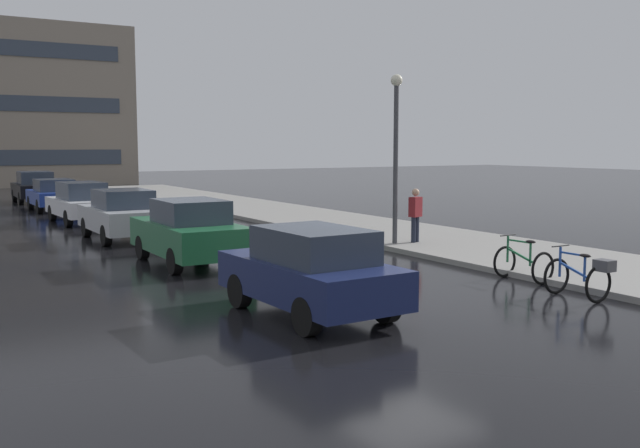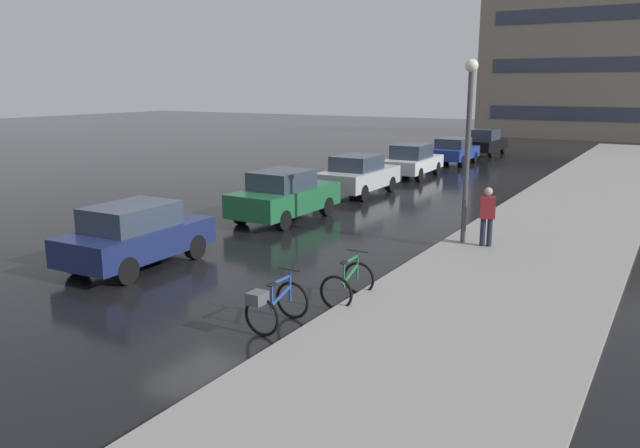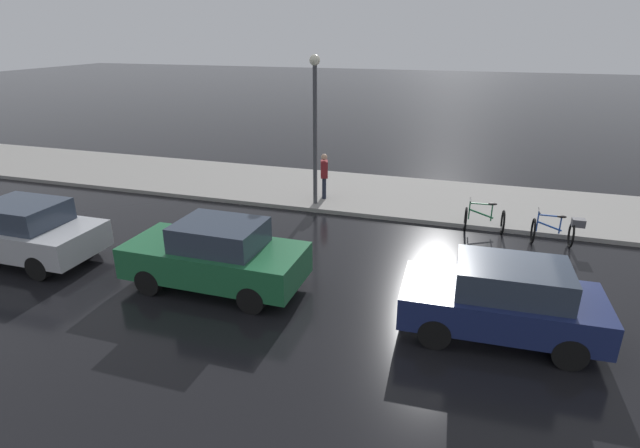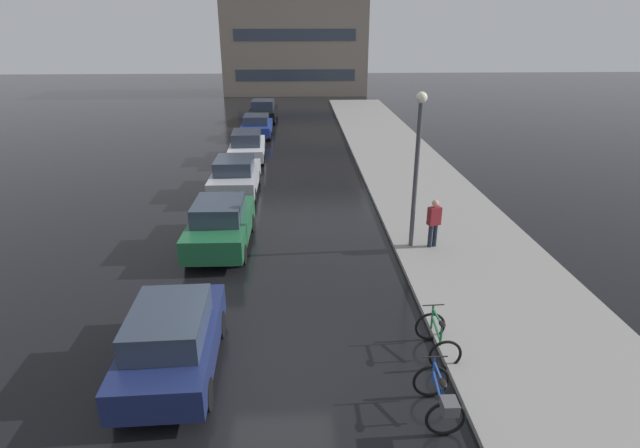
{
  "view_description": "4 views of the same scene",
  "coord_description": "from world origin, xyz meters",
  "px_view_note": "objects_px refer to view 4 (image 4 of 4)",
  "views": [
    {
      "loc": [
        -8.5,
        -10.89,
        3.05
      ],
      "look_at": [
        -0.86,
        1.87,
        1.39
      ],
      "focal_mm": 40.0,
      "sensor_mm": 36.0,
      "label": 1
    },
    {
      "loc": [
        9.26,
        -10.57,
        4.42
      ],
      "look_at": [
        2.06,
        1.66,
        1.24
      ],
      "focal_mm": 35.0,
      "sensor_mm": 36.0,
      "label": 2
    },
    {
      "loc": [
        -11.54,
        0.82,
        5.79
      ],
      "look_at": [
        0.42,
        4.58,
        0.9
      ],
      "focal_mm": 28.0,
      "sensor_mm": 36.0,
      "label": 3
    },
    {
      "loc": [
        0.49,
        -8.91,
        6.9
      ],
      "look_at": [
        1.07,
        3.98,
        1.73
      ],
      "focal_mm": 28.0,
      "sensor_mm": 36.0,
      "label": 4
    }
  ],
  "objects_px": {
    "car_navy": "(172,339)",
    "car_green": "(220,224)",
    "bicycle_second": "(437,339)",
    "car_white": "(247,146)",
    "car_black": "(263,111)",
    "car_blue": "(257,126)",
    "car_silver": "(235,176)",
    "streetlamp": "(417,156)",
    "bicycle_nearest": "(440,399)",
    "pedestrian": "(434,222)"
  },
  "relations": [
    {
      "from": "bicycle_second",
      "to": "car_white",
      "type": "bearing_deg",
      "value": 108.23
    },
    {
      "from": "car_black",
      "to": "car_blue",
      "type": "bearing_deg",
      "value": -90.94
    },
    {
      "from": "car_navy",
      "to": "car_blue",
      "type": "xyz_separation_m",
      "value": [
        0.04,
        23.83,
        -0.05
      ]
    },
    {
      "from": "bicycle_second",
      "to": "car_white",
      "type": "xyz_separation_m",
      "value": [
        -5.77,
        17.53,
        0.4
      ]
    },
    {
      "from": "streetlamp",
      "to": "car_navy",
      "type": "bearing_deg",
      "value": -136.75
    },
    {
      "from": "car_green",
      "to": "streetlamp",
      "type": "relative_size",
      "value": 0.84
    },
    {
      "from": "car_white",
      "to": "bicycle_second",
      "type": "bearing_deg",
      "value": -71.77
    },
    {
      "from": "bicycle_second",
      "to": "car_green",
      "type": "relative_size",
      "value": 0.28
    },
    {
      "from": "bicycle_second",
      "to": "car_navy",
      "type": "height_order",
      "value": "car_navy"
    },
    {
      "from": "car_silver",
      "to": "pedestrian",
      "type": "distance_m",
      "value": 9.4
    },
    {
      "from": "car_black",
      "to": "car_silver",
      "type": "bearing_deg",
      "value": -90.53
    },
    {
      "from": "bicycle_nearest",
      "to": "car_navy",
      "type": "height_order",
      "value": "car_navy"
    },
    {
      "from": "car_white",
      "to": "car_black",
      "type": "xyz_separation_m",
      "value": [
        0.18,
        11.6,
        0.01
      ]
    },
    {
      "from": "car_navy",
      "to": "car_blue",
      "type": "bearing_deg",
      "value": 89.92
    },
    {
      "from": "car_blue",
      "to": "car_white",
      "type": "bearing_deg",
      "value": -90.81
    },
    {
      "from": "car_white",
      "to": "car_blue",
      "type": "height_order",
      "value": "car_white"
    },
    {
      "from": "bicycle_second",
      "to": "car_silver",
      "type": "height_order",
      "value": "car_silver"
    },
    {
      "from": "bicycle_nearest",
      "to": "car_navy",
      "type": "bearing_deg",
      "value": 162.52
    },
    {
      "from": "bicycle_second",
      "to": "car_silver",
      "type": "relative_size",
      "value": 0.28
    },
    {
      "from": "bicycle_second",
      "to": "car_green",
      "type": "height_order",
      "value": "car_green"
    },
    {
      "from": "car_silver",
      "to": "car_blue",
      "type": "xyz_separation_m",
      "value": [
        0.07,
        11.76,
        -0.05
      ]
    },
    {
      "from": "bicycle_second",
      "to": "streetlamp",
      "type": "distance_m",
      "value": 6.29
    },
    {
      "from": "pedestrian",
      "to": "car_blue",
      "type": "bearing_deg",
      "value": 111.25
    },
    {
      "from": "bicycle_nearest",
      "to": "car_blue",
      "type": "xyz_separation_m",
      "value": [
        -5.2,
        25.48,
        0.27
      ]
    },
    {
      "from": "bicycle_nearest",
      "to": "streetlamp",
      "type": "relative_size",
      "value": 0.26
    },
    {
      "from": "car_navy",
      "to": "car_black",
      "type": "xyz_separation_m",
      "value": [
        0.13,
        29.47,
        0.0
      ]
    },
    {
      "from": "car_silver",
      "to": "car_black",
      "type": "distance_m",
      "value": 17.41
    },
    {
      "from": "streetlamp",
      "to": "bicycle_nearest",
      "type": "bearing_deg",
      "value": -98.33
    },
    {
      "from": "car_white",
      "to": "pedestrian",
      "type": "xyz_separation_m",
      "value": [
        7.07,
        -12.02,
        0.19
      ]
    },
    {
      "from": "car_navy",
      "to": "streetlamp",
      "type": "relative_size",
      "value": 0.77
    },
    {
      "from": "car_silver",
      "to": "car_blue",
      "type": "height_order",
      "value": "car_silver"
    },
    {
      "from": "car_silver",
      "to": "car_white",
      "type": "height_order",
      "value": "car_silver"
    },
    {
      "from": "car_navy",
      "to": "car_white",
      "type": "relative_size",
      "value": 0.92
    },
    {
      "from": "bicycle_nearest",
      "to": "bicycle_second",
      "type": "distance_m",
      "value": 2.06
    },
    {
      "from": "car_black",
      "to": "car_green",
      "type": "bearing_deg",
      "value": -90.03
    },
    {
      "from": "car_navy",
      "to": "car_silver",
      "type": "xyz_separation_m",
      "value": [
        -0.03,
        12.07,
        0.0
      ]
    },
    {
      "from": "car_blue",
      "to": "bicycle_nearest",
      "type": "bearing_deg",
      "value": -78.45
    },
    {
      "from": "car_silver",
      "to": "car_black",
      "type": "relative_size",
      "value": 0.98
    },
    {
      "from": "car_blue",
      "to": "car_silver",
      "type": "bearing_deg",
      "value": -90.33
    },
    {
      "from": "car_navy",
      "to": "car_white",
      "type": "xyz_separation_m",
      "value": [
        -0.05,
        17.88,
        -0.01
      ]
    },
    {
      "from": "car_white",
      "to": "bicycle_nearest",
      "type": "bearing_deg",
      "value": -74.85
    },
    {
      "from": "bicycle_second",
      "to": "streetlamp",
      "type": "bearing_deg",
      "value": 83.59
    },
    {
      "from": "car_navy",
      "to": "car_green",
      "type": "height_order",
      "value": "car_green"
    },
    {
      "from": "car_navy",
      "to": "car_green",
      "type": "distance_m",
      "value": 6.41
    },
    {
      "from": "bicycle_nearest",
      "to": "car_green",
      "type": "bearing_deg",
      "value": 122.45
    },
    {
      "from": "car_green",
      "to": "car_blue",
      "type": "height_order",
      "value": "car_green"
    },
    {
      "from": "pedestrian",
      "to": "bicycle_nearest",
      "type": "bearing_deg",
      "value": -103.36
    },
    {
      "from": "car_blue",
      "to": "streetlamp",
      "type": "height_order",
      "value": "streetlamp"
    },
    {
      "from": "car_black",
      "to": "streetlamp",
      "type": "bearing_deg",
      "value": -75.15
    },
    {
      "from": "bicycle_nearest",
      "to": "streetlamp",
      "type": "bearing_deg",
      "value": 81.67
    }
  ]
}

